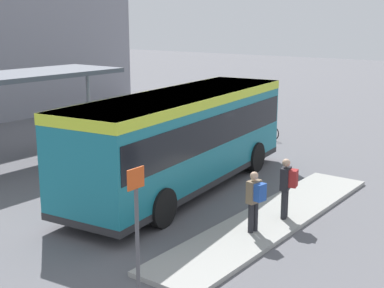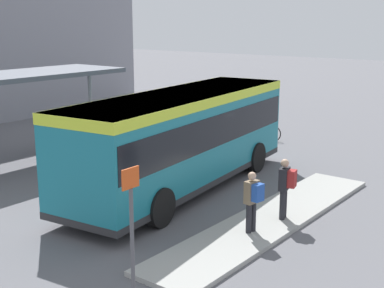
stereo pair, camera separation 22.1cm
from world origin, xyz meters
name	(u,v)px [view 2 (the right image)]	position (x,y,z in m)	size (l,w,h in m)	color
ground_plane	(183,189)	(0.00, 0.00, 0.00)	(120.00, 120.00, 0.00)	#5B5B60
curb_island	(271,219)	(-0.78, -3.76, 0.06)	(9.65, 1.80, 0.12)	#9E9E99
city_bus	(183,134)	(0.01, 0.00, 1.86)	(10.30, 3.77, 3.18)	#197284
pedestrian_waiting	(253,198)	(-2.01, -3.90, 1.04)	(0.42, 0.45, 1.61)	#232328
pedestrian_companion	(286,185)	(-0.62, -4.10, 1.09)	(0.45, 0.50, 1.69)	#232328
bicycle_green	(265,132)	(8.14, 1.62, 0.36)	(0.48, 1.67, 0.72)	black
bicycle_yellow	(254,128)	(8.47, 2.41, 0.38)	(0.48, 1.73, 0.75)	black
station_shelter	(13,78)	(-1.49, 6.89, 3.35)	(8.74, 3.09, 3.50)	#4C515B
potted_planter_near_shelter	(101,146)	(0.70, 4.65, 0.65)	(0.71, 0.71, 1.23)	slate
platform_sign	(132,231)	(-6.33, -3.85, 1.56)	(0.44, 0.08, 2.80)	#4C4C51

